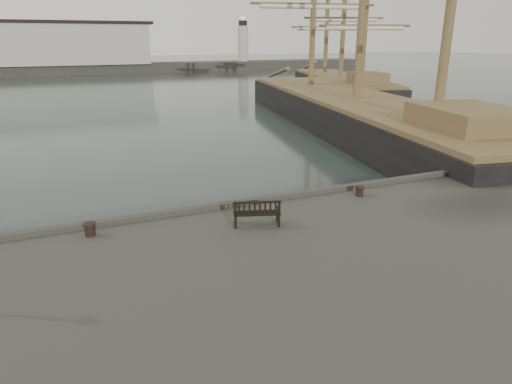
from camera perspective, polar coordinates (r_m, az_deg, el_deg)
ground at (r=16.61m, az=-5.39°, el=-7.02°), size 400.00×400.00×0.00m
breakwater at (r=106.34m, az=-24.31°, el=15.52°), size 140.00×9.50×12.20m
bench at (r=14.37m, az=0.10°, el=-3.19°), size 1.55×0.94×0.84m
bollard_left at (r=14.53m, az=-20.06°, el=-4.43°), size 0.49×0.49×0.39m
bollard_right at (r=17.50m, az=12.82°, el=0.09°), size 0.46×0.46×0.37m
tall_ship_main at (r=38.90m, az=12.20°, el=8.74°), size 15.27×40.71×29.94m
tall_ship_far at (r=59.82m, az=10.40°, el=12.23°), size 14.22×28.89×24.31m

